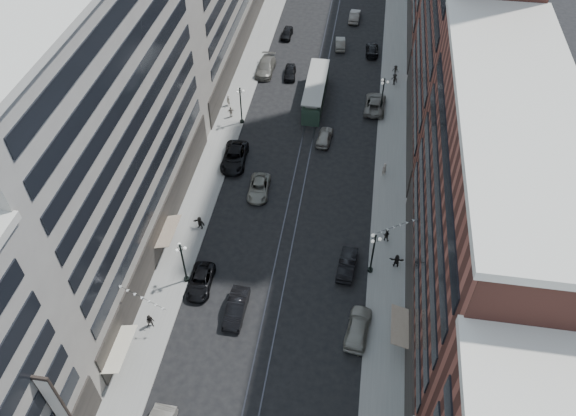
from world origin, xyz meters
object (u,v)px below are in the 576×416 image
Objects in this scene: lamppost_sw_far at (183,261)px; pedestrian_2 at (150,321)px; car_14 at (355,16)px; pedestrian_5 at (200,223)px; pedestrian_7 at (386,235)px; car_13 at (290,72)px; lamppost_sw_mid at (241,104)px; pedestrian_extra_1 at (228,101)px; lamppost_se_far at (373,252)px; lamppost_se_mid at (382,95)px; car_5 at (236,308)px; car_10 at (347,264)px; car_extra_2 at (259,188)px; pedestrian_8 at (384,169)px; car_11 at (375,104)px; car_8 at (266,67)px; car_extra_1 at (325,137)px; car_9 at (287,33)px; pedestrian_extra_0 at (394,79)px; car_12 at (372,50)px; pedestrian_6 at (231,112)px; car_2 at (200,282)px; car_extra_0 at (340,43)px; pedestrian_extra_2 at (397,261)px; car_4 at (358,328)px; streetcar at (316,92)px; pedestrian_9 at (395,70)px; car_7 at (234,157)px.

lamppost_sw_far reaches higher than pedestrian_2.
pedestrian_5 reaches higher than car_14.
car_13 is at bearing -49.75° from pedestrian_7.
lamppost_sw_mid is 3.36× the size of pedestrian_extra_1.
lamppost_se_far reaches higher than car_13.
lamppost_se_mid is 42.95m from pedestrian_2.
car_5 is 1.03× the size of car_10.
car_14 is (-5.37, 26.83, -2.30)m from lamppost_se_mid.
lamppost_sw_far is 1.09× the size of car_extra_2.
lamppost_sw_mid reaches higher than pedestrian_8.
lamppost_sw_mid reaches higher than car_11.
car_8 is 18.68m from car_extra_1.
pedestrian_5 is at bearing 17.77° from pedestrian_7.
car_9 is 27.96m from car_extra_1.
pedestrian_extra_0 is (0.27, 30.87, 0.10)m from pedestrian_7.
lamppost_se_far is 3.33× the size of pedestrian_2.
lamppost_se_far reaches higher than car_12.
car_extra_1 is (13.15, -3.17, -0.22)m from pedestrian_6.
car_9 is at bearing 106.02° from pedestrian_5.
car_8 is at bearing 95.51° from car_extra_2.
lamppost_sw_far is 2.91m from car_2.
pedestrian_extra_2 is at bearing 97.45° from car_extra_0.
pedestrian_5 reaches higher than car_2.
car_4 is at bearing -1.28° from car_5.
car_10 is 1.12× the size of car_extra_0.
pedestrian_8 reaches higher than pedestrian_extra_2.
lamppost_se_mid is at bearing -9.93° from streetcar.
pedestrian_8 reaches higher than pedestrian_5.
car_14 is at bearing -77.58° from car_11.
car_14 is 50.75m from pedestrian_7.
car_2 is 2.99× the size of pedestrian_extra_1.
car_extra_2 is at bearing -69.68° from lamppost_sw_mid.
car_11 is at bearing 62.51° from car_2.
pedestrian_9 is (17.85, -9.14, 0.23)m from car_9.
lamppost_sw_mid is 1.26× the size of car_extra_1.
car_4 reaches higher than car_5.
pedestrian_extra_0 is at bearing 62.95° from lamppost_sw_far.
pedestrian_extra_1 reaches higher than car_5.
car_7 is 12.20m from car_extra_1.
pedestrian_6 is at bearing 79.80° from pedestrian_2.
car_5 is 3.05× the size of pedestrian_6.
car_2 is 2.97× the size of pedestrian_2.
car_14 is at bearing -74.38° from car_12.
lamppost_sw_far is 3.40× the size of pedestrian_extra_2.
car_5 is at bearing -84.71° from car_9.
pedestrian_2 is at bearing -75.65° from pedestrian_5.
pedestrian_9 is (7.22, -16.68, 0.12)m from car_14.
car_extra_1 is (-6.16, -8.26, -0.08)m from car_11.
car_12 is at bearing 58.59° from car_7.
lamppost_se_far is at bearing 86.37° from pedestrian_7.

